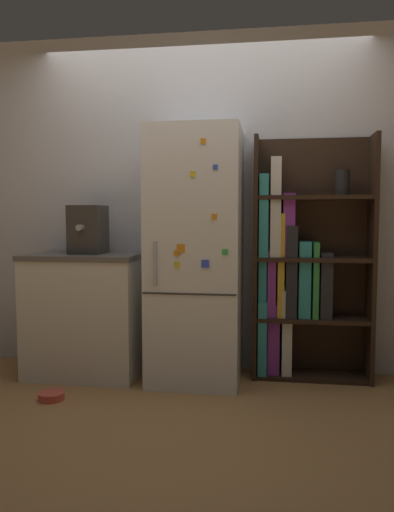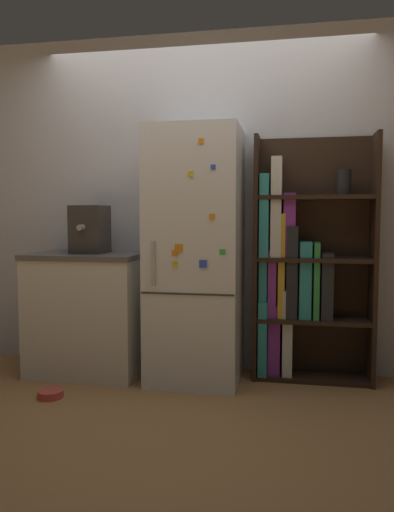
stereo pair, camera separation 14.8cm
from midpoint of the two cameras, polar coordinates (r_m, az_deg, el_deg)
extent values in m
plane|color=#A87542|center=(3.66, -1.66, -14.54)|extent=(16.00, 16.00, 0.00)
cube|color=silver|center=(3.93, -0.46, 6.06)|extent=(8.00, 0.05, 2.60)
cube|color=white|center=(3.61, -1.30, -0.01)|extent=(0.65, 0.62, 1.82)
cube|color=#333333|center=(3.33, -2.22, -4.37)|extent=(0.63, 0.01, 0.01)
cube|color=#B2B2B7|center=(3.34, -6.09, -0.90)|extent=(0.02, 0.02, 0.30)
cube|color=orange|center=(3.26, 0.68, 4.51)|extent=(0.04, 0.01, 0.04)
cube|color=orange|center=(3.30, -3.15, 0.89)|extent=(0.06, 0.02, 0.06)
cube|color=orange|center=(3.30, -0.62, 13.01)|extent=(0.04, 0.01, 0.04)
cube|color=yellow|center=(3.32, -3.58, -1.01)|extent=(0.04, 0.02, 0.04)
cube|color=blue|center=(3.28, -0.36, -0.91)|extent=(0.05, 0.02, 0.05)
cube|color=yellow|center=(3.29, -1.80, 9.37)|extent=(0.03, 0.01, 0.03)
cube|color=blue|center=(3.27, 0.80, 10.13)|extent=(0.03, 0.01, 0.03)
cube|color=orange|center=(3.31, -3.65, 0.33)|extent=(0.04, 0.01, 0.04)
cube|color=green|center=(3.26, 1.88, 0.45)|extent=(0.04, 0.01, 0.04)
cube|color=black|center=(3.72, 5.60, -0.24)|extent=(0.03, 0.30, 1.77)
cube|color=black|center=(3.77, 18.24, -0.39)|extent=(0.03, 0.30, 1.77)
cube|color=black|center=(3.86, 11.84, -0.15)|extent=(0.86, 0.03, 1.77)
cube|color=black|center=(3.89, 11.74, -13.23)|extent=(0.80, 0.27, 0.03)
cube|color=black|center=(3.78, 11.85, -7.03)|extent=(0.80, 0.27, 0.03)
cube|color=black|center=(3.72, 11.96, -0.32)|extent=(0.80, 0.27, 0.03)
cube|color=black|center=(3.71, 12.08, 6.53)|extent=(0.80, 0.27, 0.03)
cube|color=teal|center=(3.80, 6.40, -9.07)|extent=(0.06, 0.25, 0.55)
cube|color=purple|center=(3.82, 7.63, -9.25)|extent=(0.09, 0.21, 0.52)
cube|color=silver|center=(3.81, 9.12, -8.42)|extent=(0.07, 0.23, 0.63)
cube|color=teal|center=(3.73, 6.40, -3.11)|extent=(0.06, 0.19, 0.48)
cube|color=purple|center=(3.73, 7.42, -3.09)|extent=(0.06, 0.20, 0.49)
cube|color=gold|center=(3.71, 8.46, -1.04)|extent=(0.05, 0.20, 0.76)
cube|color=#262628|center=(3.72, 9.60, -1.74)|extent=(0.08, 0.23, 0.67)
cube|color=teal|center=(3.73, 11.06, -2.62)|extent=(0.09, 0.20, 0.56)
cube|color=#338C3F|center=(3.74, 12.23, -2.63)|extent=(0.04, 0.25, 0.55)
cube|color=#262628|center=(3.74, 13.38, -3.24)|extent=(0.08, 0.22, 0.48)
cube|color=teal|center=(3.70, 6.54, 4.59)|extent=(0.07, 0.26, 0.60)
cube|color=silver|center=(3.70, 7.85, 5.51)|extent=(0.08, 0.23, 0.72)
cube|color=purple|center=(3.71, 9.31, 3.50)|extent=(0.09, 0.21, 0.46)
cylinder|color=black|center=(3.73, 15.18, 8.07)|extent=(0.10, 0.10, 0.18)
cube|color=silver|center=(3.92, -13.53, -6.71)|extent=(0.83, 0.59, 0.88)
cube|color=#5B5651|center=(3.86, -13.66, 0.00)|extent=(0.85, 0.61, 0.04)
cube|color=#38332D|center=(3.84, -13.41, 2.96)|extent=(0.24, 0.27, 0.36)
cylinder|color=#A5A39E|center=(3.69, -14.37, 3.16)|extent=(0.04, 0.06, 0.04)
cylinder|color=#D84C3F|center=(3.54, -17.50, -15.01)|extent=(0.17, 0.17, 0.05)
torus|color=#D84C3F|center=(3.53, -17.51, -14.71)|extent=(0.17, 0.17, 0.01)
camera|label=1|loc=(0.07, -91.17, -0.09)|focal=35.00mm
camera|label=2|loc=(0.07, 88.83, 0.09)|focal=35.00mm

